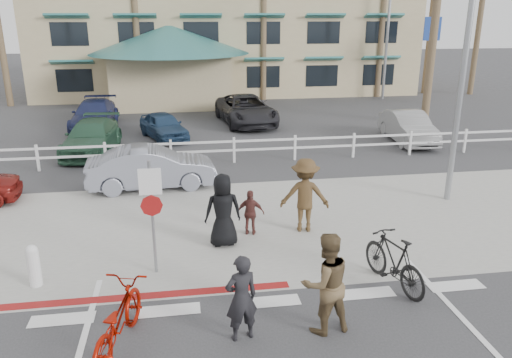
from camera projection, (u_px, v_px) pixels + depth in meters
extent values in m
plane|color=#333335|center=(276.00, 319.00, 9.44)|extent=(140.00, 140.00, 0.00)
cube|color=gray|center=(245.00, 225.00, 13.66)|extent=(22.00, 7.00, 0.01)
cube|color=#333335|center=(229.00, 179.00, 17.41)|extent=(40.00, 5.00, 0.01)
cube|color=#333335|center=(211.00, 123.00, 26.31)|extent=(50.00, 16.00, 0.01)
cube|color=maroon|center=(120.00, 298.00, 10.13)|extent=(7.00, 0.25, 0.02)
imported|color=#810C01|center=(117.00, 320.00, 8.46)|extent=(1.26, 2.25, 1.12)
imported|color=black|center=(241.00, 298.00, 8.65)|extent=(0.67, 0.53, 1.63)
imported|color=black|center=(394.00, 261.00, 10.42)|extent=(1.02, 2.04, 1.18)
imported|color=brown|center=(326.00, 283.00, 8.84)|extent=(1.05, 0.89, 1.92)
imported|color=#49341B|center=(305.00, 195.00, 13.03)|extent=(1.41, 0.99, 1.98)
imported|color=#592C27|center=(251.00, 213.00, 12.89)|extent=(0.77, 0.47, 1.22)
imported|color=black|center=(223.00, 211.00, 12.20)|extent=(0.94, 0.65, 1.85)
imported|color=slate|center=(152.00, 168.00, 16.36)|extent=(4.27, 1.74, 1.38)
imported|color=#274E38|center=(92.00, 137.00, 20.53)|extent=(2.21, 4.67, 1.32)
imported|color=navy|center=(164.00, 126.00, 22.88)|extent=(2.60, 3.81, 1.20)
imported|color=gray|center=(408.00, 127.00, 22.22)|extent=(1.76, 4.26, 1.37)
imported|color=#1B224B|center=(94.00, 115.00, 24.87)|extent=(2.03, 4.79, 1.38)
imported|color=black|center=(246.00, 110.00, 25.92)|extent=(3.02, 5.54, 1.47)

